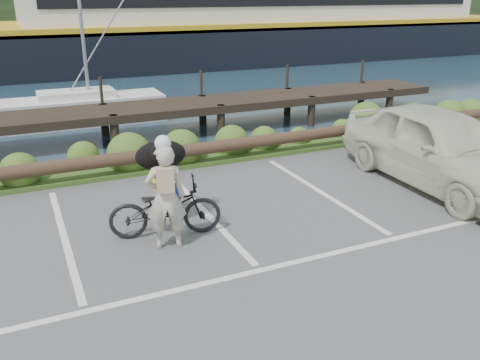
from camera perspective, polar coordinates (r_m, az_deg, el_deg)
name	(u,v)px	position (r m, az deg, el deg)	size (l,w,h in m)	color
ground	(249,259)	(8.16, 1.06, -8.84)	(72.00, 72.00, 0.00)	#4C4D4E
harbor_backdrop	(26,20)	(85.11, -22.86, 16.19)	(170.00, 160.00, 30.00)	#1A3040
vegetation_strip	(158,161)	(12.75, -9.16, 2.14)	(34.00, 1.60, 0.10)	#3D5B21
log_rail	(166,171)	(12.12, -8.26, 0.98)	(32.00, 0.30, 0.60)	#443021
bicycle	(165,208)	(8.79, -8.40, -3.17)	(0.67, 1.91, 1.00)	black
cyclist	(166,197)	(8.23, -8.33, -1.95)	(0.65, 0.42, 1.77)	beige
dog	(161,155)	(9.10, -8.90, 2.79)	(0.92, 0.45, 0.53)	black
parked_car	(439,147)	(11.76, 21.46, 3.48)	(2.00, 4.97, 1.69)	beige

